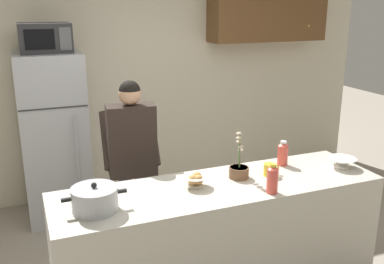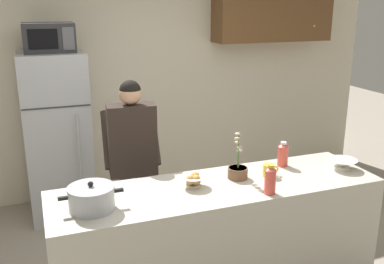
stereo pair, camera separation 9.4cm
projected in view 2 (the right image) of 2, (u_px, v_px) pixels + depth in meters
The scene contains 12 objects.
back_wall_unit at pixel (159, 72), 5.13m from camera, with size 6.00×0.48×2.60m.
kitchen_island at pixel (217, 242), 3.29m from camera, with size 2.42×0.68×0.92m, color #BCB7A8.
refrigerator at pixel (58, 136), 4.50m from camera, with size 0.64×0.68×1.73m.
microwave at pixel (49, 38), 4.19m from camera, with size 0.48×0.37×0.28m.
person_near_pot at pixel (132, 150), 3.72m from camera, with size 0.52×0.45×1.59m.
cooking_pot at pixel (92, 198), 2.77m from camera, with size 0.41×0.30×0.19m.
coffee_mug at pixel (269, 170), 3.31m from camera, with size 0.13×0.09×0.10m.
bread_bowl at pixel (193, 180), 3.12m from camera, with size 0.19×0.19×0.10m.
empty_bowl at pixel (343, 163), 3.45m from camera, with size 0.23×0.23×0.08m.
bottle_near_edge at pixel (270, 180), 2.99m from camera, with size 0.08×0.08×0.21m.
bottle_mid_counter at pixel (283, 154), 3.51m from camera, with size 0.08×0.08×0.20m.
potted_orchid at pixel (238, 170), 3.27m from camera, with size 0.15×0.15×0.37m.
Camera 2 is at (-1.19, -2.66, 2.19)m, focal length 40.83 mm.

